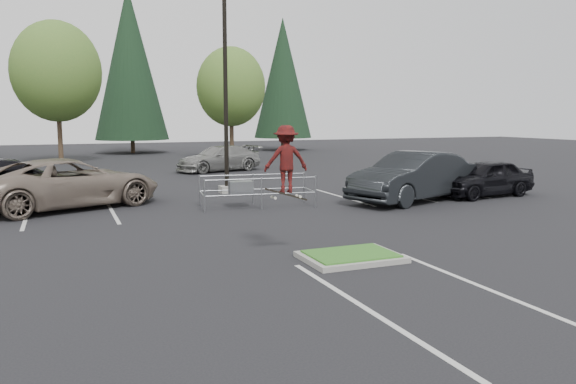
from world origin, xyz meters
name	(u,v)px	position (x,y,z in m)	size (l,w,h in m)	color
ground	(351,260)	(0.00, 0.00, 0.00)	(120.00, 120.00, 0.00)	black
grass_median	(351,256)	(0.00, 0.00, 0.08)	(2.20, 1.60, 0.16)	gray
stall_lines	(223,219)	(-1.35, 6.02, 0.00)	(22.62, 17.60, 0.01)	#BCBCB7
light_pole	(225,85)	(0.50, 12.00, 4.56)	(0.70, 0.60, 10.12)	gray
decid_b	(57,75)	(-6.01, 30.53, 6.04)	(5.89, 5.89, 9.64)	#38281C
decid_c	(231,89)	(5.99, 29.83, 5.25)	(5.12, 5.12, 8.38)	#38281C
conif_b	(130,63)	(0.00, 40.50, 7.85)	(6.38, 6.38, 14.50)	#38281C
conif_c	(283,78)	(14.00, 39.50, 6.85)	(5.50, 5.50, 12.50)	#38281C
cart_corral	(245,187)	(0.04, 8.05, 0.72)	(4.19, 1.91, 1.15)	gray
skateboarder	(286,160)	(-1.20, 1.00, 2.27)	(1.10, 0.74, 1.79)	black
car_l_tan	(67,183)	(-5.90, 10.26, 0.89)	(2.96, 6.42, 1.78)	#7C6C5E
car_l_black	(4,182)	(-8.00, 11.50, 0.89)	(2.49, 6.12, 1.77)	black
car_r_charc	(413,177)	(6.50, 7.00, 0.95)	(2.02, 5.78, 1.90)	black
car_r_black	(485,178)	(10.00, 7.00, 0.76)	(1.80, 4.47, 1.52)	black
car_far_silver	(220,158)	(2.78, 21.42, 0.76)	(2.13, 5.24, 1.52)	gray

